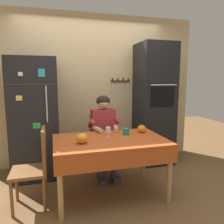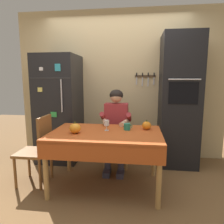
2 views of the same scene
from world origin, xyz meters
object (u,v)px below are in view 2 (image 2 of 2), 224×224
wine_glass (107,123)px  pumpkin_medium (75,128)px  chair_behind_person (117,134)px  coffee_mug (127,127)px  seated_person (116,123)px  pumpkin_large (147,126)px  refrigerator (59,109)px  dining_table (106,139)px  chair_left_side (38,147)px  wall_oven (179,101)px

wine_glass → pumpkin_medium: 0.41m
chair_behind_person → coffee_mug: bearing=-72.3°
seated_person → wine_glass: (-0.06, -0.50, 0.10)m
chair_behind_person → pumpkin_large: chair_behind_person is taller
refrigerator → dining_table: (0.95, -0.88, -0.24)m
dining_table → pumpkin_medium: pumpkin_medium is taller
dining_table → pumpkin_medium: 0.40m
chair_behind_person → chair_left_side: (-0.97, -0.81, 0.00)m
wine_glass → coffee_mug: bearing=13.8°
wine_glass → chair_behind_person: bearing=84.9°
dining_table → wine_glass: 0.21m
wall_oven → chair_left_side: bearing=-154.4°
refrigerator → wine_glass: size_ratio=13.02×
wall_oven → coffee_mug: size_ratio=18.12×
seated_person → pumpkin_large: (0.45, -0.38, 0.06)m
wall_oven → pumpkin_large: size_ratio=16.15×
chair_behind_person → wall_oven: bearing=7.5°
pumpkin_large → pumpkin_medium: size_ratio=0.89×
dining_table → pumpkin_medium: (-0.37, -0.08, 0.15)m
pumpkin_medium → coffee_mug: bearing=21.5°
chair_left_side → wine_glass: size_ratio=6.73×
wall_oven → wine_glass: wall_oven is taller
refrigerator → pumpkin_large: 1.61m
wall_oven → chair_left_side: size_ratio=2.26×
refrigerator → chair_left_side: bearing=-86.9°
refrigerator → pumpkin_medium: size_ratio=12.31×
chair_behind_person → wine_glass: chair_behind_person is taller
chair_left_side → pumpkin_medium: size_ratio=6.36×
refrigerator → pumpkin_medium: bearing=-58.9°
dining_table → seated_person: seated_person is taller
coffee_mug → pumpkin_large: bearing=12.0°
dining_table → pumpkin_large: (0.52, 0.22, 0.14)m
dining_table → pumpkin_large: bearing=23.0°
dining_table → pumpkin_large: size_ratio=10.77×
chair_behind_person → seated_person: (-0.00, -0.19, 0.23)m
chair_behind_person → coffee_mug: (0.20, -0.63, 0.27)m
refrigerator → seated_person: 1.06m
chair_behind_person → chair_left_side: bearing=-140.2°
pumpkin_large → pumpkin_medium: 0.94m
chair_behind_person → coffee_mug: 0.71m
dining_table → coffee_mug: 0.34m
dining_table → seated_person: (0.06, 0.60, 0.08)m
seated_person → pumpkin_large: size_ratio=9.58×
coffee_mug → refrigerator: bearing=149.4°
coffee_mug → chair_behind_person: bearing=107.7°
wall_oven → pumpkin_large: 0.92m
chair_behind_person → wine_glass: 0.77m
refrigerator → dining_table: 1.32m
pumpkin_large → pumpkin_medium: (-0.89, -0.30, 0.01)m
coffee_mug → wall_oven: bearing=43.9°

